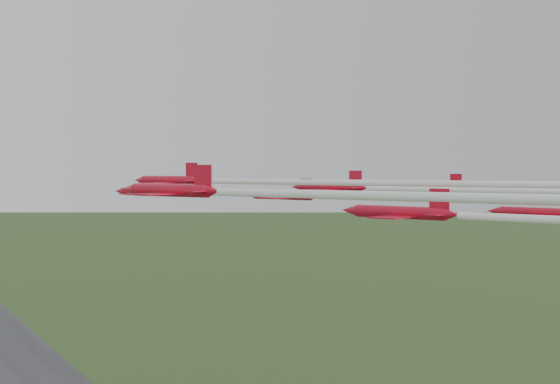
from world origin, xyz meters
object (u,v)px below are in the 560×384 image
jet_row3_left (252,192)px  jet_row3_mid (455,190)px  jet_lead (251,194)px  jet_row2_right (352,197)px  jet_row2_left (254,181)px

jet_row3_left → jet_row3_mid: bearing=-17.8°
jet_lead → jet_row3_left: jet_row3_left is taller
jet_lead → jet_row3_mid: size_ratio=1.19×
jet_lead → jet_row3_mid: jet_row3_mid is taller
jet_row2_right → jet_row3_left: (-25.86, -21.09, 1.54)m
jet_row2_right → jet_row3_mid: bearing=-117.6°
jet_row2_left → jet_lead: bearing=39.7°
jet_lead → jet_row2_right: size_ratio=1.34×
jet_row2_right → jet_row3_left: jet_row3_left is taller
jet_row2_left → jet_row2_right: 18.57m
jet_row2_right → jet_lead: bearing=132.3°
jet_row2_left → jet_row2_right: (17.31, 6.38, -2.14)m
jet_row3_left → jet_row3_mid: jet_row3_left is taller
jet_lead → jet_row2_right: jet_lead is taller
jet_lead → jet_row2_left: bearing=-140.4°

